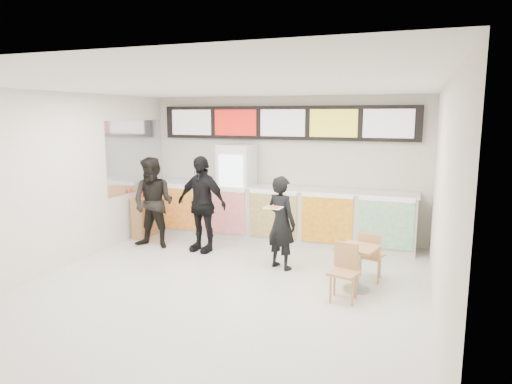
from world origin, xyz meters
The scene contains 15 objects.
floor centered at (0.00, 0.00, 0.00)m, with size 7.00×7.00×0.00m, color beige.
ceiling centered at (0.00, 0.00, 3.00)m, with size 7.00×7.00×0.00m, color white.
wall_back centered at (0.00, 3.50, 1.50)m, with size 6.00×6.00×0.00m, color silver.
wall_left centered at (-3.00, 0.00, 1.50)m, with size 7.00×7.00×0.00m, color silver.
wall_right centered at (3.00, 0.00, 1.50)m, with size 7.00×7.00×0.00m, color silver.
service_counter centered at (0.00, 3.09, 0.57)m, with size 5.56×0.77×1.14m.
menu_board centered at (0.00, 3.41, 2.45)m, with size 5.50×0.14×0.70m.
drinks_fridge centered at (-0.93, 3.11, 1.00)m, with size 0.70×0.67×2.00m.
mirror_panel centered at (-2.99, 2.45, 1.75)m, with size 0.01×2.00×1.50m, color #B2B7BF.
customer_main centered at (0.57, 1.43, 0.80)m, with size 0.59×0.38×1.61m, color black.
customer_left centered at (-2.17, 1.77, 0.90)m, with size 0.88×0.68×1.80m, color black.
customer_mid centered at (-1.17, 1.89, 0.93)m, with size 1.09×0.45×1.85m, color black.
pizza_slice centered at (0.57, 0.98, 1.16)m, with size 0.36×0.36×0.02m.
cafe_table centered at (1.94, 0.86, 0.47)m, with size 0.72×1.43×0.81m.
condiment_ledge centered at (-2.82, 2.48, 0.44)m, with size 0.31×0.77×1.03m.
Camera 1 is at (2.75, -5.82, 2.61)m, focal length 32.00 mm.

